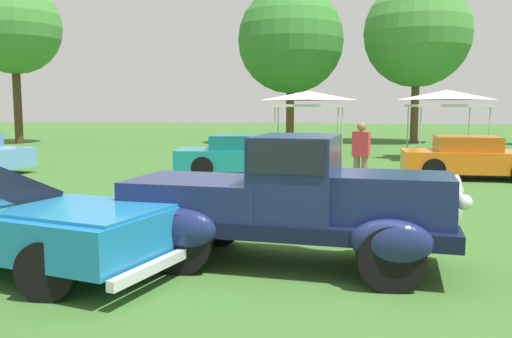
{
  "coord_description": "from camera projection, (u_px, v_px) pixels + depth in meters",
  "views": [
    {
      "loc": [
        -0.13,
        -6.82,
        2.07
      ],
      "look_at": [
        -1.06,
        3.47,
        0.87
      ],
      "focal_mm": 37.89,
      "sensor_mm": 36.0,
      "label": 1
    }
  ],
  "objects": [
    {
      "name": "ground_plane",
      "position": [
        313.0,
        267.0,
        6.97
      ],
      "size": [
        120.0,
        120.0,
        0.0
      ],
      "primitive_type": "plane",
      "color": "#386628"
    },
    {
      "name": "treeline_far_left",
      "position": [
        14.0,
        27.0,
        29.5
      ],
      "size": [
        5.1,
        5.1,
        8.94
      ],
      "color": "#47331E",
      "rests_on": "ground_plane"
    },
    {
      "name": "canopy_tent_center_field",
      "position": [
        447.0,
        97.0,
        20.92
      ],
      "size": [
        2.75,
        2.75,
        2.71
      ],
      "color": "#B7B7BC",
      "rests_on": "ground_plane"
    },
    {
      "name": "show_car_teal",
      "position": [
        246.0,
        156.0,
        16.18
      ],
      "size": [
        4.37,
        2.05,
        1.22
      ],
      "color": "teal",
      "rests_on": "ground_plane"
    },
    {
      "name": "neighbor_convertible",
      "position": [
        19.0,
        223.0,
        6.93
      ],
      "size": [
        4.76,
        3.04,
        1.4
      ],
      "color": "#1E7AB7",
      "rests_on": "ground_plane"
    },
    {
      "name": "treeline_mid_left",
      "position": [
        291.0,
        40.0,
        29.26
      ],
      "size": [
        5.74,
        5.74,
        8.51
      ],
      "color": "brown",
      "rests_on": "ground_plane"
    },
    {
      "name": "show_car_orange",
      "position": [
        471.0,
        158.0,
        15.46
      ],
      "size": [
        3.99,
        2.01,
        1.22
      ],
      "color": "orange",
      "rests_on": "ground_plane"
    },
    {
      "name": "canopy_tent_left_field",
      "position": [
        308.0,
        98.0,
        22.52
      ],
      "size": [
        2.95,
        2.95,
        2.71
      ],
      "color": "#B7B7BC",
      "rests_on": "ground_plane"
    },
    {
      "name": "feature_pickup_truck",
      "position": [
        291.0,
        199.0,
        7.02
      ],
      "size": [
        4.45,
        2.36,
        1.7
      ],
      "color": "black",
      "rests_on": "ground_plane"
    },
    {
      "name": "spectator_near_truck",
      "position": [
        361.0,
        154.0,
        13.18
      ],
      "size": [
        0.46,
        0.37,
        1.69
      ],
      "color": "#7F7056",
      "rests_on": "ground_plane"
    },
    {
      "name": "treeline_center",
      "position": [
        417.0,
        34.0,
        30.15
      ],
      "size": [
        5.95,
        5.95,
        9.09
      ],
      "color": "brown",
      "rests_on": "ground_plane"
    }
  ]
}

